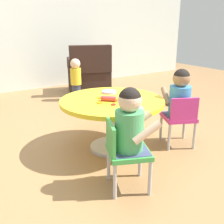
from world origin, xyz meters
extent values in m
plane|color=#9E7247|center=(0.00, 0.00, 0.00)|extent=(10.00, 10.00, 0.00)
cube|color=silver|center=(0.00, 3.00, 1.40)|extent=(8.00, 0.12, 2.80)
cylinder|color=silver|center=(0.00, 0.00, 0.01)|extent=(0.44, 0.44, 0.03)
cylinder|color=silver|center=(0.00, 0.00, 0.24)|extent=(0.12, 0.12, 0.47)
cylinder|color=yellow|center=(0.00, 0.00, 0.49)|extent=(1.00, 1.00, 0.04)
cylinder|color=#B7B7BC|center=(-0.20, -0.80, 0.14)|extent=(0.03, 0.03, 0.28)
cylinder|color=#B7B7BC|center=(-0.10, -0.56, 0.14)|extent=(0.03, 0.03, 0.28)
cylinder|color=#B7B7BC|center=(-0.44, -0.69, 0.14)|extent=(0.03, 0.03, 0.28)
cylinder|color=#B7B7BC|center=(-0.34, -0.45, 0.14)|extent=(0.03, 0.03, 0.28)
cube|color=green|center=(-0.27, -0.63, 0.30)|extent=(0.39, 0.39, 0.04)
cube|color=green|center=(-0.39, -0.57, 0.43)|extent=(0.13, 0.26, 0.22)
cube|color=#3F4772|center=(-0.27, -0.63, 0.30)|extent=(0.36, 0.35, 0.04)
cylinder|color=#4CA566|center=(-0.27, -0.63, 0.47)|extent=(0.21, 0.21, 0.30)
sphere|color=beige|center=(-0.27, -0.63, 0.70)|extent=(0.17, 0.17, 0.17)
sphere|color=black|center=(-0.27, -0.63, 0.71)|extent=(0.16, 0.16, 0.16)
cylinder|color=beige|center=(-0.22, -0.77, 0.49)|extent=(0.22, 0.13, 0.17)
cylinder|color=beige|center=(-0.13, -0.56, 0.49)|extent=(0.22, 0.13, 0.17)
cylinder|color=#B7B7BC|center=(0.79, -0.23, 0.14)|extent=(0.03, 0.03, 0.28)
cylinder|color=#B7B7BC|center=(0.55, -0.12, 0.14)|extent=(0.03, 0.03, 0.28)
cylinder|color=#B7B7BC|center=(0.67, -0.47, 0.14)|extent=(0.03, 0.03, 0.28)
cylinder|color=#B7B7BC|center=(0.44, -0.36, 0.14)|extent=(0.03, 0.03, 0.28)
cube|color=#CC338C|center=(0.61, -0.29, 0.30)|extent=(0.40, 0.40, 0.04)
cube|color=#CC338C|center=(0.55, -0.42, 0.43)|extent=(0.25, 0.14, 0.22)
cube|color=#3F4772|center=(0.61, -0.29, 0.30)|extent=(0.36, 0.36, 0.04)
cylinder|color=#3F8CCC|center=(0.61, -0.29, 0.47)|extent=(0.21, 0.21, 0.30)
sphere|color=#997051|center=(0.61, -0.29, 0.70)|extent=(0.17, 0.17, 0.17)
sphere|color=black|center=(0.61, -0.29, 0.71)|extent=(0.16, 0.16, 0.16)
cylinder|color=#997051|center=(0.76, -0.25, 0.49)|extent=(0.14, 0.22, 0.17)
cylinder|color=#997051|center=(0.56, -0.16, 0.49)|extent=(0.14, 0.22, 0.17)
cube|color=black|center=(0.95, 2.20, 0.20)|extent=(0.90, 0.90, 0.40)
cube|color=black|center=(0.85, 1.93, 0.62)|extent=(0.71, 0.40, 0.45)
cube|color=black|center=(1.23, 2.09, 0.50)|extent=(0.32, 0.60, 0.20)
cube|color=black|center=(0.67, 2.31, 0.50)|extent=(0.32, 0.60, 0.20)
cylinder|color=#33384C|center=(0.50, 1.79, 0.13)|extent=(0.14, 0.14, 0.26)
cylinder|color=yellow|center=(0.50, 1.79, 0.39)|extent=(0.17, 0.17, 0.26)
sphere|color=beige|center=(0.50, 1.79, 0.59)|extent=(0.16, 0.16, 0.16)
cylinder|color=#D83F3F|center=(-0.06, -0.04, 0.54)|extent=(0.13, 0.14, 0.05)
cylinder|color=yellow|center=(-0.12, 0.03, 0.54)|extent=(0.05, 0.05, 0.02)
cylinder|color=yellow|center=(0.00, -0.10, 0.54)|extent=(0.05, 0.05, 0.02)
cube|color=silver|center=(0.07, -0.02, 0.52)|extent=(0.10, 0.08, 0.01)
cube|color=silver|center=(0.07, -0.02, 0.52)|extent=(0.11, 0.04, 0.01)
torus|color=#3F72CC|center=(0.02, -0.06, 0.52)|extent=(0.05, 0.05, 0.01)
torus|color=#3F72CC|center=(0.01, -0.03, 0.52)|extent=(0.05, 0.05, 0.01)
cylinder|color=#CC99E5|center=(0.11, 0.22, 0.52)|extent=(0.15, 0.15, 0.02)
cylinder|color=#CC99E5|center=(-0.02, -0.37, 0.52)|extent=(0.15, 0.15, 0.02)
torus|color=red|center=(-0.09, -0.16, 0.52)|extent=(0.05, 0.05, 0.01)
torus|color=#4CB259|center=(-0.05, 0.07, 0.52)|extent=(0.05, 0.05, 0.01)
torus|color=orange|center=(-0.16, -0.04, 0.52)|extent=(0.07, 0.07, 0.01)
camera|label=1|loc=(-1.36, -2.04, 1.21)|focal=42.76mm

